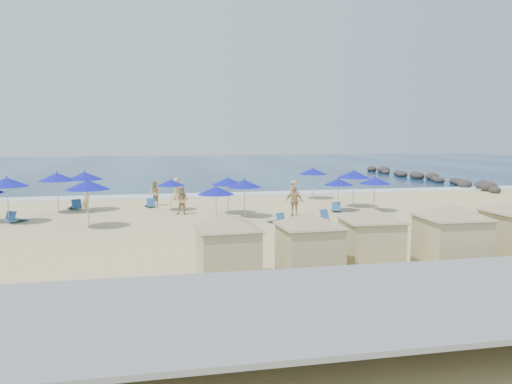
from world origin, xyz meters
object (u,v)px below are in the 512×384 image
umbrella_1 (7,182)px  beachgoer_5 (155,193)px  umbrella_4 (171,183)px  umbrella_8 (338,182)px  cabana_1 (309,238)px  beachgoer_0 (86,199)px  umbrella_3 (87,185)px  beachgoer_3 (294,191)px  umbrella_9 (313,171)px  beachgoer_4 (176,189)px  umbrella_2 (85,176)px  cabana_0 (228,240)px  umbrella_7 (228,181)px  trash_bin (374,231)px  umbrella_6 (216,191)px  rock_jetty (423,177)px  umbrella_5 (244,184)px  beachgoer_2 (294,201)px  beachgoer_1 (182,201)px  cabana_3 (452,230)px  cabana_2 (371,231)px  umbrella_10 (354,174)px  umbrella_0 (57,177)px  umbrella_11 (375,181)px

umbrella_1 → beachgoer_5: umbrella_1 is taller
umbrella_4 → umbrella_8: (10.73, -2.60, 0.09)m
cabana_1 → beachgoer_0: cabana_1 is taller
umbrella_3 → beachgoer_3: bearing=31.1°
umbrella_9 → beachgoer_0: umbrella_9 is taller
beachgoer_3 → beachgoer_4: bearing=132.7°
umbrella_2 → umbrella_4: (5.56, -0.94, -0.47)m
cabana_0 → umbrella_7: bearing=81.6°
trash_bin → umbrella_8: umbrella_8 is taller
beachgoer_4 → cabana_0: bearing=-158.2°
umbrella_2 → umbrella_6: size_ratio=1.17×
rock_jetty → umbrella_5: (-24.14, -21.16, 1.73)m
beachgoer_5 → beachgoer_2: bearing=16.4°
umbrella_3 → beachgoer_2: size_ratio=1.45×
umbrella_1 → beachgoer_1: size_ratio=1.52×
cabana_3 → umbrella_1: cabana_3 is taller
cabana_2 → umbrella_2: (-12.25, 17.44, 0.84)m
umbrella_7 → beachgoer_3: bearing=41.4°
beachgoer_4 → umbrella_10: bearing=-98.8°
cabana_1 → trash_bin: bearing=48.7°
umbrella_4 → beachgoer_3: 9.80m
beachgoer_3 → beachgoer_5: 10.37m
umbrella_9 → umbrella_0: bearing=-169.1°
trash_bin → beachgoer_3: (0.04, 14.26, 0.41)m
trash_bin → umbrella_9: umbrella_9 is taller
trash_bin → umbrella_7: size_ratio=0.33×
cabana_1 → umbrella_7: (-0.61, 15.01, 0.59)m
cabana_2 → umbrella_0: 21.87m
umbrella_5 → umbrella_3: bearing=-169.0°
umbrella_6 → beachgoer_1: size_ratio=1.28×
umbrella_3 → umbrella_10: umbrella_3 is taller
cabana_1 → umbrella_3: 14.63m
umbrella_3 → beachgoer_5: umbrella_3 is taller
rock_jetty → beachgoer_5: bearing=-153.3°
rock_jetty → umbrella_4: size_ratio=12.34×
umbrella_4 → umbrella_11: (13.03, -3.13, 0.19)m
umbrella_9 → umbrella_7: bearing=-141.3°
umbrella_1 → beachgoer_0: size_ratio=1.47×
umbrella_4 → cabana_0: bearing=-85.6°
cabana_3 → umbrella_6: (-7.20, 10.91, 0.38)m
cabana_0 → cabana_2: 5.42m
umbrella_5 → beachgoer_4: umbrella_5 is taller
umbrella_6 → umbrella_1: bearing=163.8°
umbrella_1 → umbrella_3: umbrella_1 is taller
umbrella_9 → trash_bin: bearing=-96.9°
umbrella_10 → umbrella_8: bearing=-136.9°
rock_jetty → cabana_0: cabana_0 is taller
rock_jetty → beachgoer_1: size_ratio=14.73×
umbrella_5 → umbrella_8: 6.56m
rock_jetty → beachgoer_1: 33.83m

